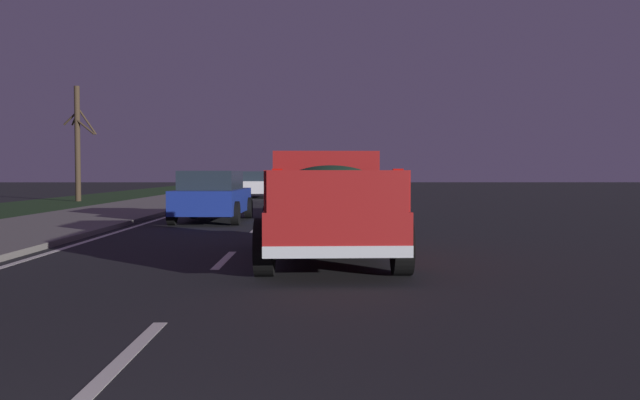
# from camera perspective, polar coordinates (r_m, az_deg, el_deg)

# --- Properties ---
(ground) EXTENTS (144.00, 144.00, 0.00)m
(ground) POSITION_cam_1_polar(r_m,az_deg,el_deg) (28.83, -3.53, -0.68)
(ground) COLOR black
(sidewalk_shoulder) EXTENTS (108.00, 4.00, 0.12)m
(sidewalk_shoulder) POSITION_cam_1_polar(r_m,az_deg,el_deg) (29.69, -14.59, -0.55)
(sidewalk_shoulder) COLOR slate
(sidewalk_shoulder) RESTS_ON ground
(grass_verge) EXTENTS (108.00, 6.00, 0.01)m
(grass_verge) POSITION_cam_1_polar(r_m,az_deg,el_deg) (31.29, -23.50, -0.63)
(grass_verge) COLOR #1E3819
(grass_verge) RESTS_ON ground
(lane_markings) EXTENTS (108.00, 3.54, 0.01)m
(lane_markings) POSITION_cam_1_polar(r_m,az_deg,el_deg) (30.84, -8.09, -0.49)
(lane_markings) COLOR silver
(lane_markings) RESTS_ON ground
(pickup_truck) EXTENTS (5.49, 2.41, 1.87)m
(pickup_truck) POSITION_cam_1_polar(r_m,az_deg,el_deg) (11.88, 0.54, -0.22)
(pickup_truck) COLOR maroon
(pickup_truck) RESTS_ON ground
(sedan_green) EXTENTS (4.42, 2.06, 1.54)m
(sedan_green) POSITION_cam_1_polar(r_m,az_deg,el_deg) (23.36, -0.14, 0.55)
(sedan_green) COLOR #14592D
(sedan_green) RESTS_ON ground
(sedan_blue) EXTENTS (4.45, 2.10, 1.54)m
(sedan_blue) POSITION_cam_1_polar(r_m,az_deg,el_deg) (21.23, -8.83, 0.34)
(sedan_blue) COLOR navy
(sedan_blue) RESTS_ON ground
(sedan_white) EXTENTS (4.44, 2.08, 1.54)m
(sedan_white) POSITION_cam_1_polar(r_m,az_deg,el_deg) (40.99, -5.11, 1.30)
(sedan_white) COLOR silver
(sedan_white) RESTS_ON ground
(bare_tree_far) EXTENTS (1.35, 1.85, 5.89)m
(bare_tree_far) POSITION_cam_1_polar(r_m,az_deg,el_deg) (37.74, -19.27, 4.56)
(bare_tree_far) COLOR #423323
(bare_tree_far) RESTS_ON ground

